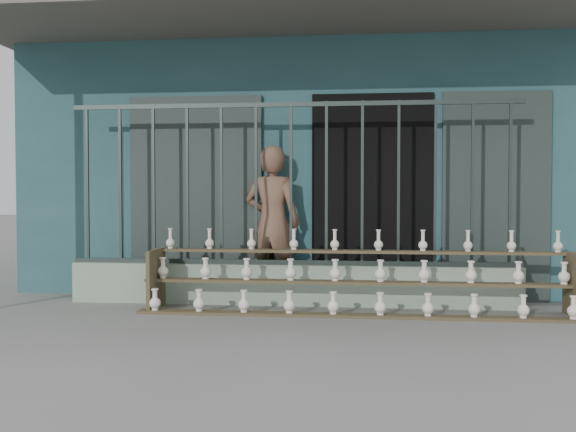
# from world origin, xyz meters

# --- Properties ---
(ground) EXTENTS (60.00, 60.00, 0.00)m
(ground) POSITION_xyz_m (0.00, 0.00, 0.00)
(ground) COLOR slate
(workshop_building) EXTENTS (7.40, 6.60, 3.21)m
(workshop_building) POSITION_xyz_m (0.00, 4.23, 1.62)
(workshop_building) COLOR #284F55
(workshop_building) RESTS_ON ground
(parapet_wall) EXTENTS (5.00, 0.20, 0.45)m
(parapet_wall) POSITION_xyz_m (0.00, 1.30, 0.23)
(parapet_wall) COLOR #92A991
(parapet_wall) RESTS_ON ground
(security_fence) EXTENTS (5.00, 0.04, 1.80)m
(security_fence) POSITION_xyz_m (-0.00, 1.30, 1.35)
(security_fence) COLOR #283330
(security_fence) RESTS_ON parapet_wall
(shelf_rack) EXTENTS (4.50, 0.68, 0.85)m
(shelf_rack) POSITION_xyz_m (0.73, 0.89, 0.36)
(shelf_rack) COLOR brown
(shelf_rack) RESTS_ON ground
(elderly_woman) EXTENTS (0.72, 0.53, 1.79)m
(elderly_woman) POSITION_xyz_m (-0.25, 1.60, 0.90)
(elderly_woman) COLOR brown
(elderly_woman) RESTS_ON ground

